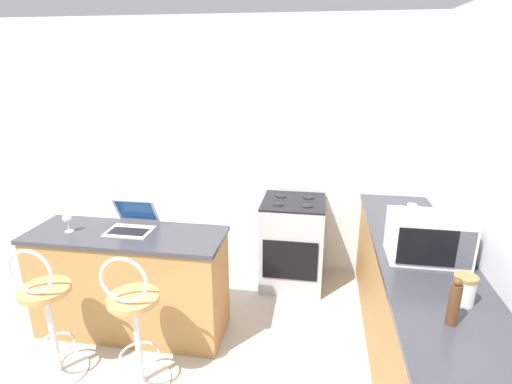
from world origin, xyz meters
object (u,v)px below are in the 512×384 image
at_px(bar_stool_near, 48,316).
at_px(stove_range, 292,242).
at_px(laptop, 132,222).
at_px(storage_jar, 464,290).
at_px(pepper_mill, 454,303).
at_px(microwave, 428,237).
at_px(mug_white, 412,209).
at_px(wine_glass_short, 67,219).
at_px(bar_stool_far, 135,326).

height_order(bar_stool_near, stove_range, bar_stool_near).
relative_size(laptop, storage_jar, 2.05).
bearing_deg(laptop, pepper_mill, -22.25).
bearing_deg(microwave, mug_white, 84.99).
xyz_separation_m(laptop, microwave, (2.21, -0.16, 0.10)).
bearing_deg(wine_glass_short, microwave, -0.39).
xyz_separation_m(bar_stool_far, stove_range, (0.93, 1.56, -0.05)).
bearing_deg(pepper_mill, microwave, 86.79).
xyz_separation_m(wine_glass_short, pepper_mill, (2.65, -0.75, 0.02)).
height_order(bar_stool_far, microwave, microwave).
bearing_deg(bar_stool_far, bar_stool_near, 180.00).
bearing_deg(pepper_mill, mug_white, 85.82).
height_order(microwave, wine_glass_short, microwave).
xyz_separation_m(bar_stool_far, laptop, (-0.30, 0.68, 0.45)).
relative_size(bar_stool_near, wine_glass_short, 6.98).
bearing_deg(mug_white, storage_jar, -90.06).
relative_size(bar_stool_far, stove_range, 1.17).
bearing_deg(laptop, wine_glass_short, -163.85).
relative_size(microwave, pepper_mill, 1.95).
height_order(bar_stool_near, microwave, microwave).
relative_size(stove_range, storage_jar, 5.22).
bearing_deg(storage_jar, stove_range, 123.86).
relative_size(stove_range, mug_white, 9.18).
relative_size(microwave, stove_range, 0.58).
distance_m(bar_stool_near, wine_glass_short, 0.75).
xyz_separation_m(bar_stool_near, pepper_mill, (2.52, -0.21, 0.52)).
relative_size(bar_stool_near, microwave, 2.01).
bearing_deg(storage_jar, pepper_mill, -119.36).
height_order(bar_stool_near, laptop, laptop).
xyz_separation_m(stove_range, mug_white, (1.05, -0.18, 0.49)).
bearing_deg(stove_range, bar_stool_far, -120.88).
xyz_separation_m(bar_stool_near, microwave, (2.56, 0.52, 0.55)).
bearing_deg(laptop, bar_stool_far, -66.25).
distance_m(laptop, stove_range, 1.60).
bearing_deg(microwave, wine_glass_short, 179.61).
xyz_separation_m(laptop, wine_glass_short, (-0.47, -0.14, 0.05)).
bearing_deg(stove_range, wine_glass_short, -149.12).
distance_m(stove_range, storage_jar, 1.96).
height_order(laptop, wine_glass_short, laptop).
height_order(bar_stool_near, storage_jar, storage_jar).
height_order(wine_glass_short, pepper_mill, pepper_mill).
bearing_deg(storage_jar, bar_stool_far, 179.86).
bearing_deg(laptop, stove_range, 35.62).
height_order(stove_range, wine_glass_short, wine_glass_short).
distance_m(bar_stool_far, laptop, 0.87).
relative_size(bar_stool_near, mug_white, 10.70).
distance_m(bar_stool_near, microwave, 2.67).
bearing_deg(wine_glass_short, bar_stool_far, -35.03).
xyz_separation_m(wine_glass_short, mug_white, (2.76, 0.84, -0.06)).
height_order(laptop, microwave, microwave).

